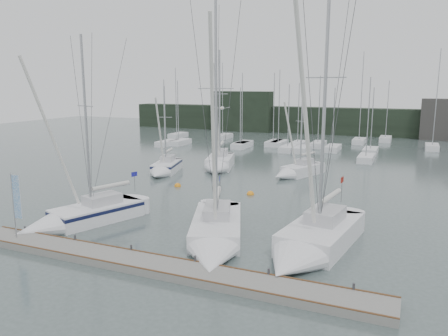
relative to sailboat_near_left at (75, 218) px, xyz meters
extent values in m
plane|color=#485755|center=(8.64, 1.12, -0.57)|extent=(160.00, 160.00, 0.00)
cube|color=slate|center=(8.64, -3.88, -0.37)|extent=(24.00, 2.00, 0.40)
cube|color=black|center=(8.64, 63.12, 1.93)|extent=(90.00, 4.00, 5.00)
cube|color=black|center=(-11.36, 61.12, 3.43)|extent=(12.00, 3.00, 8.00)
cube|color=silver|center=(15.44, 40.63, -0.22)|extent=(1.80, 4.50, 0.90)
cylinder|color=#A0A3A8|center=(15.44, 40.13, 4.34)|extent=(0.12, 0.12, 8.22)
cube|color=silver|center=(0.89, 43.01, -0.22)|extent=(1.80, 4.50, 0.90)
cylinder|color=#A0A3A8|center=(0.89, 42.51, 5.40)|extent=(0.12, 0.12, 10.34)
cube|color=silver|center=(-18.05, 46.32, -0.22)|extent=(1.80, 4.50, 0.90)
cylinder|color=#A0A3A8|center=(-18.05, 45.82, 5.95)|extent=(0.12, 0.12, 11.44)
cube|color=silver|center=(6.40, 38.41, -0.22)|extent=(1.80, 4.50, 0.90)
cylinder|color=#A0A3A8|center=(6.40, 37.91, 4.67)|extent=(0.12, 0.12, 8.87)
cube|color=silver|center=(23.36, 48.14, -0.22)|extent=(1.80, 4.50, 0.90)
cylinder|color=#A0A3A8|center=(23.36, 47.64, 7.00)|extent=(0.12, 0.12, 13.54)
cube|color=silver|center=(10.24, 41.17, -0.22)|extent=(1.80, 4.50, 0.90)
cylinder|color=#A0A3A8|center=(10.24, 40.67, 4.31)|extent=(0.12, 0.12, 8.16)
cube|color=silver|center=(1.68, 43.11, -0.22)|extent=(1.80, 4.50, 0.90)
cylinder|color=#A0A3A8|center=(1.68, 42.61, 5.62)|extent=(0.12, 0.12, 10.78)
cube|color=silver|center=(-13.05, 38.09, -0.22)|extent=(1.80, 4.50, 0.90)
cylinder|color=#A0A3A8|center=(-13.05, 37.59, 4.82)|extent=(0.12, 0.12, 9.18)
cube|color=silver|center=(4.65, 43.29, -0.22)|extent=(1.80, 4.50, 0.90)
cylinder|color=#A0A3A8|center=(4.65, 42.79, 4.61)|extent=(0.12, 0.12, 8.76)
cube|color=silver|center=(12.77, 50.91, -0.22)|extent=(1.80, 4.50, 0.90)
cylinder|color=#A0A3A8|center=(12.77, 50.41, 7.03)|extent=(0.12, 0.12, 13.59)
cube|color=silver|center=(7.51, 44.36, -0.22)|extent=(1.80, 4.50, 0.90)
cylinder|color=#A0A3A8|center=(7.51, 43.86, 5.17)|extent=(0.12, 0.12, 9.88)
cube|color=silver|center=(-2.90, 38.71, -0.22)|extent=(1.80, 4.50, 0.90)
cylinder|color=#A0A3A8|center=(-2.90, 38.21, 4.32)|extent=(0.12, 0.12, 8.18)
cube|color=silver|center=(16.50, 55.51, -0.22)|extent=(1.80, 4.50, 0.90)
cylinder|color=#A0A3A8|center=(16.50, 55.01, 4.84)|extent=(0.12, 0.12, 9.21)
cube|color=silver|center=(-3.12, 39.99, -0.22)|extent=(1.80, 4.50, 0.90)
cylinder|color=#A0A3A8|center=(-3.12, 39.49, 5.37)|extent=(0.12, 0.12, 10.27)
cube|color=silver|center=(15.52, 34.01, -0.22)|extent=(1.80, 4.50, 0.90)
cylinder|color=#A0A3A8|center=(15.52, 33.51, 4.97)|extent=(0.12, 0.12, 9.48)
cube|color=silver|center=(-9.85, 48.02, -0.22)|extent=(1.80, 4.50, 0.90)
cylinder|color=#A0A3A8|center=(-9.85, 47.52, 6.34)|extent=(0.12, 0.12, 12.22)
cube|color=silver|center=(-14.47, 36.43, -0.22)|extent=(1.80, 4.50, 0.90)
cylinder|color=#A0A3A8|center=(-14.47, 35.93, 4.90)|extent=(0.12, 0.12, 9.33)
cube|color=silver|center=(4.47, 38.34, -0.22)|extent=(1.80, 4.50, 0.90)
cylinder|color=#A0A3A8|center=(4.47, 37.84, 4.54)|extent=(0.12, 0.12, 8.62)
cube|color=silver|center=(0.57, 1.58, -0.14)|extent=(4.68, 6.69, 1.43)
cone|color=silver|center=(-0.92, -2.53, -0.14)|extent=(3.49, 3.41, 2.76)
cube|color=#B7B7BB|center=(0.73, 2.03, 0.91)|extent=(2.26, 2.82, 0.67)
cylinder|color=#A0A3A8|center=(0.42, 1.17, 6.33)|extent=(0.17, 0.17, 11.51)
cylinder|color=silver|center=(0.99, 2.73, 1.77)|extent=(1.27, 2.90, 0.27)
cube|color=#0F1437|center=(0.57, 1.58, 0.34)|extent=(4.71, 6.72, 0.24)
cube|color=navy|center=(1.68, 4.64, 2.29)|extent=(0.19, 0.49, 0.34)
cube|color=silver|center=(9.49, 2.34, -0.15)|extent=(5.43, 7.86, 1.40)
cone|color=silver|center=(11.37, -2.50, -0.15)|extent=(3.92, 3.99, 3.00)
cube|color=#B7B7BB|center=(9.32, 2.78, 0.88)|extent=(2.59, 3.31, 0.66)
cylinder|color=#A0A3A8|center=(9.68, 1.86, 7.31)|extent=(0.17, 0.17, 13.51)
cylinder|color=silver|center=(8.96, 3.70, 1.73)|extent=(1.53, 3.41, 0.26)
cube|color=navy|center=(8.11, 5.90, 2.24)|extent=(0.20, 0.48, 0.34)
cube|color=silver|center=(16.00, 3.23, -0.08)|extent=(4.22, 7.41, 1.63)
cone|color=silver|center=(15.30, -1.74, -0.08)|extent=(3.66, 3.44, 3.27)
cube|color=#B7B7BB|center=(16.08, 3.77, 1.12)|extent=(2.17, 3.03, 0.76)
cylinder|color=#A0A3A8|center=(15.93, 2.73, 7.85)|extent=(0.20, 0.20, 14.22)
cylinder|color=silver|center=(16.20, 4.62, 2.10)|extent=(0.78, 3.44, 0.31)
cube|color=maroon|center=(16.52, 6.92, 2.70)|extent=(0.10, 0.59, 0.39)
cube|color=silver|center=(-3.91, 18.65, -0.16)|extent=(3.50, 5.40, 1.37)
cone|color=silver|center=(-2.98, 15.21, -0.16)|extent=(2.76, 2.66, 2.28)
cube|color=#B7B7BB|center=(-4.03, 19.09, 0.84)|extent=(1.73, 2.25, 0.64)
cylinder|color=#A0A3A8|center=(-3.82, 18.30, 4.61)|extent=(0.16, 0.16, 8.17)
cylinder|color=silver|center=(-4.17, 19.61, 1.66)|extent=(0.88, 2.42, 0.26)
cube|color=#0F1437|center=(-3.91, 18.65, 0.30)|extent=(3.53, 5.43, 0.23)
cube|color=silver|center=(0.46, 23.23, -0.08)|extent=(4.15, 6.10, 1.63)
cone|color=silver|center=(1.57, 19.41, -0.08)|extent=(3.27, 3.05, 2.71)
cube|color=#B7B7BB|center=(0.31, 23.75, 1.11)|extent=(2.05, 2.55, 0.76)
cylinder|color=#A0A3A8|center=(0.57, 22.85, 6.65)|extent=(0.20, 0.20, 11.82)
cylinder|color=silver|center=(0.15, 24.30, 2.09)|extent=(1.05, 2.70, 0.30)
cube|color=silver|center=(10.13, 22.82, -0.17)|extent=(3.82, 5.14, 1.34)
cone|color=silver|center=(8.81, 19.75, -0.17)|extent=(2.76, 2.69, 2.15)
cube|color=#B7B7BB|center=(10.31, 23.23, 0.82)|extent=(1.82, 2.18, 0.63)
cylinder|color=#A0A3A8|center=(10.00, 22.51, 4.36)|extent=(0.16, 0.16, 7.71)
cylinder|color=silver|center=(10.50, 23.68, 1.62)|extent=(1.13, 2.20, 0.25)
sphere|color=orange|center=(7.97, 12.81, -0.57)|extent=(0.65, 0.65, 0.65)
sphere|color=orange|center=(0.59, 13.02, -0.57)|extent=(0.63, 0.63, 0.63)
cylinder|color=#A0A3A8|center=(-0.92, -3.98, 1.80)|extent=(0.08, 0.08, 3.94)
cube|color=blue|center=(-0.62, -3.96, 2.36)|extent=(0.53, 0.07, 2.63)
ellipsoid|color=silver|center=(10.85, 0.10, 7.62)|extent=(0.32, 0.44, 0.18)
cube|color=#9799A0|center=(10.61, 0.01, 7.64)|extent=(0.42, 0.25, 0.10)
cube|color=#9799A0|center=(11.09, 0.18, 7.64)|extent=(0.42, 0.25, 0.10)
camera|label=1|loc=(20.53, -21.99, 8.94)|focal=35.00mm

